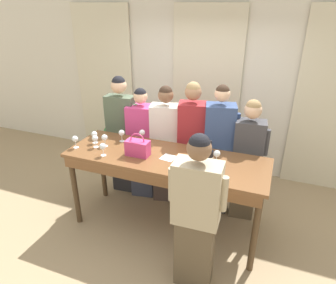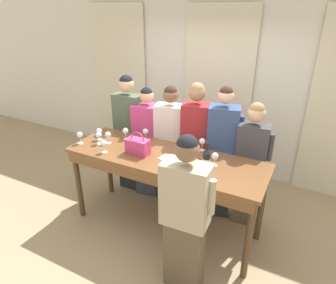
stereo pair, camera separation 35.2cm
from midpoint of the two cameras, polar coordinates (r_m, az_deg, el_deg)
The scene contains 26 objects.
ground_plane at distance 4.10m, azimuth 2.01°, elevation -15.73°, with size 18.00×18.00×0.00m, color tan.
wall_back at distance 5.03m, azimuth 11.58°, elevation 9.78°, with size 12.00×0.06×2.80m.
curtain_panel_left at distance 5.79m, azimuth -7.43°, elevation 11.45°, with size 1.12×0.03×2.69m.
curtain_panel_center at distance 4.99m, azimuth 11.31°, elevation 8.99°, with size 1.12×0.03×2.69m.
tasting_bar at distance 3.55m, azimuth 2.03°, elevation -4.71°, with size 2.39×0.80×1.04m.
wine_bottle at distance 3.25m, azimuth 10.43°, elevation -3.37°, with size 0.08×0.08×0.31m.
handbag at distance 3.53m, azimuth -2.96°, elevation -0.86°, with size 0.28×0.14×0.28m.
wine_glass_front_left at distance 3.65m, azimuth 9.29°, elevation -0.02°, with size 0.08×0.08×0.16m.
wine_glass_front_mid at distance 3.01m, azimuth 9.41°, elevation -5.81°, with size 0.08×0.08×0.16m.
wine_glass_front_right at distance 3.33m, azimuth 11.95°, elevation -2.79°, with size 0.08×0.08×0.16m.
wine_glass_center_left at distance 3.92m, azimuth -5.58°, elevation 2.00°, with size 0.08×0.08×0.16m.
wine_glass_center_mid at distance 3.60m, azimuth -9.41°, elevation -0.39°, with size 0.08×0.08×0.16m.
wine_glass_center_right at distance 3.84m, azimuth -10.54°, elevation 1.15°, with size 0.08×0.08×0.16m.
wine_glass_back_left at distance 3.83m, azimuth -8.82°, elevation 1.24°, with size 0.08×0.08×0.16m.
wine_glass_back_mid at distance 3.88m, azimuth -1.74°, elevation 1.90°, with size 0.08×0.08×0.16m.
wine_glass_back_right at distance 3.96m, azimuth -10.55°, elevation 1.92°, with size 0.08×0.08×0.16m.
wine_glass_near_host at distance 3.90m, azimuth -14.03°, elevation 1.21°, with size 0.08×0.08×0.16m.
napkin at distance 3.48m, azimuth 2.72°, elevation -3.07°, with size 0.18×0.18×0.00m.
guest_olive_jacket at distance 4.44m, azimuth -5.19°, elevation 1.87°, with size 0.53×0.23×1.79m.
guest_pink_top at distance 4.33m, azimuth -1.53°, elevation -0.20°, with size 0.50×0.34×1.65m.
guest_cream_sweater at distance 4.16m, azimuth 2.88°, elevation -0.61°, with size 0.53×0.33×1.72m.
guest_striped_shirt at distance 4.02m, azimuth 7.65°, elevation -0.95°, with size 0.47×0.33×1.80m.
guest_navy_coat at distance 3.93m, azimuth 12.63°, elevation -2.21°, with size 0.49×0.34×1.80m.
guest_beige_cap at distance 3.90m, azimuth 17.88°, elevation -4.03°, with size 0.48×0.27×1.66m.
host_pouring at distance 2.89m, azimuth 6.87°, elevation -13.89°, with size 0.55×0.26×1.69m.
potted_plant at distance 5.72m, azimuth -6.49°, elevation 0.87°, with size 0.35×0.35×0.66m.
Camera 2 is at (1.47, -2.76, 2.67)m, focal length 32.00 mm.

